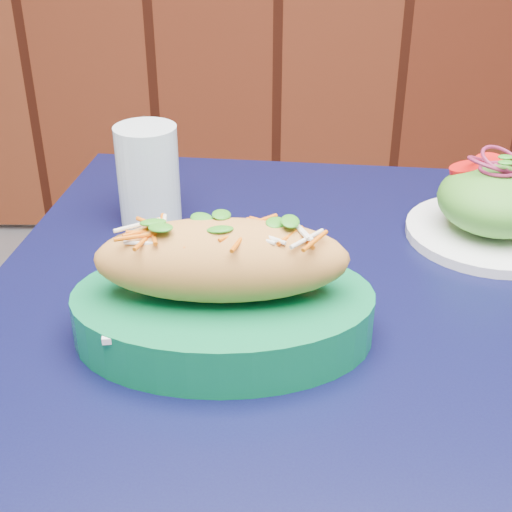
{
  "coord_description": "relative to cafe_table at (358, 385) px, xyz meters",
  "views": [
    {
      "loc": [
        -0.44,
        0.73,
        1.15
      ],
      "look_at": [
        -0.45,
        1.33,
        0.81
      ],
      "focal_mm": 50.0,
      "sensor_mm": 36.0,
      "label": 1
    }
  ],
  "objects": [
    {
      "name": "water_glass",
      "position": [
        -0.24,
        0.21,
        0.15
      ],
      "size": [
        0.08,
        0.08,
        0.12
      ],
      "primitive_type": "cylinder",
      "color": "silver",
      "rests_on": "cafe_table"
    },
    {
      "name": "salad_plate",
      "position": [
        0.17,
        0.17,
        0.13
      ],
      "size": [
        0.2,
        0.2,
        0.1
      ],
      "rotation": [
        0.0,
        0.0,
        -0.12
      ],
      "color": "white",
      "rests_on": "cafe_table"
    },
    {
      "name": "cafe_table",
      "position": [
        0.0,
        0.0,
        0.0
      ],
      "size": [
        0.88,
        0.88,
        0.75
      ],
      "rotation": [
        0.0,
        0.0,
        -0.11
      ],
      "color": "black",
      "rests_on": "ground"
    },
    {
      "name": "banh_mi_basket",
      "position": [
        -0.14,
        -0.04,
        0.14
      ],
      "size": [
        0.28,
        0.18,
        0.13
      ],
      "rotation": [
        0.0,
        0.0,
        0.01
      ],
      "color": "#0A6C3C",
      "rests_on": "cafe_table"
    }
  ]
}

